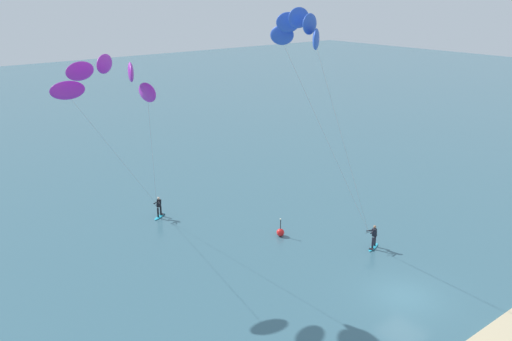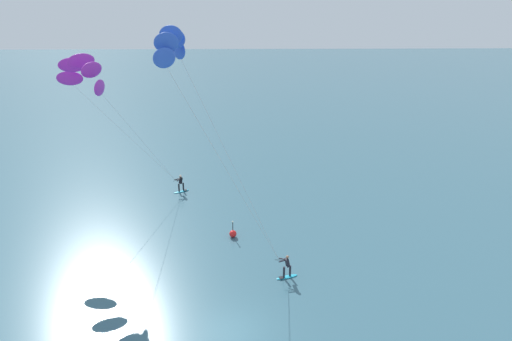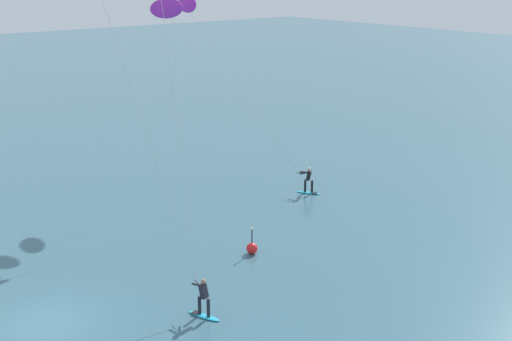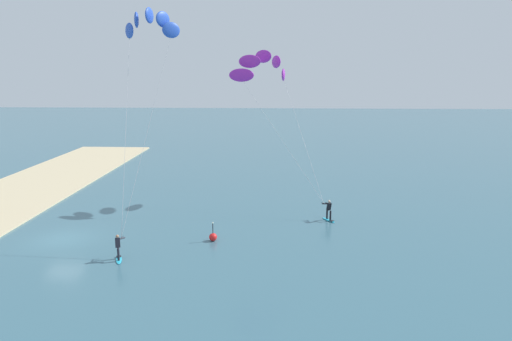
% 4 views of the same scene
% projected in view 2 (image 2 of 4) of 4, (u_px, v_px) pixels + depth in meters
% --- Properties ---
extents(ground_plane, '(240.00, 240.00, 0.00)m').
position_uv_depth(ground_plane, '(231.00, 332.00, 26.81)').
color(ground_plane, '#386070').
extents(kitesurfer_nearshore, '(8.39, 4.26, 16.05)m').
position_uv_depth(kitesurfer_nearshore, '(178.00, 59.00, 27.10)').
color(kitesurfer_nearshore, '#23ADD1').
rests_on(kitesurfer_nearshore, ground).
extents(kitesurfer_mid_water, '(9.30, 8.83, 13.46)m').
position_uv_depth(kitesurfer_mid_water, '(87.00, 77.00, 35.31)').
color(kitesurfer_mid_water, '#23ADD1').
rests_on(kitesurfer_mid_water, ground).
extents(marker_buoy, '(0.56, 0.56, 1.38)m').
position_uv_depth(marker_buoy, '(233.00, 234.00, 36.64)').
color(marker_buoy, red).
rests_on(marker_buoy, ground).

